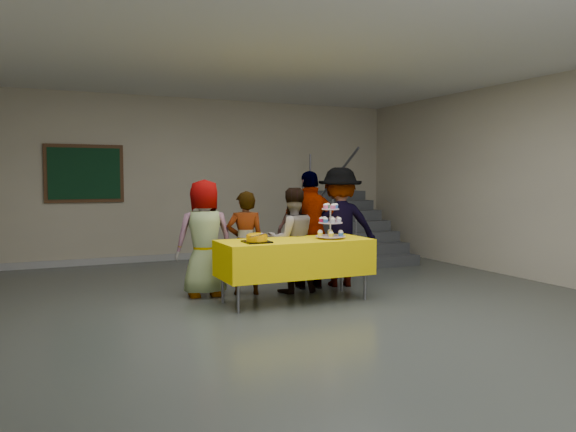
% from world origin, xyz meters
% --- Properties ---
extents(room_shell, '(10.00, 10.04, 3.02)m').
position_xyz_m(room_shell, '(0.00, 0.02, 2.13)').
color(room_shell, '#4C514C').
rests_on(room_shell, ground).
extents(bake_table, '(1.88, 0.78, 0.77)m').
position_xyz_m(bake_table, '(0.16, 0.94, 0.56)').
color(bake_table, '#595960').
rests_on(bake_table, ground).
extents(cupcake_stand, '(0.38, 0.38, 0.44)m').
position_xyz_m(cupcake_stand, '(0.62, 0.87, 0.95)').
color(cupcake_stand, silver).
rests_on(cupcake_stand, bake_table).
extents(bear_cake, '(0.32, 0.36, 0.12)m').
position_xyz_m(bear_cake, '(-0.38, 0.85, 0.83)').
color(bear_cake, black).
rests_on(bear_cake, bake_table).
extents(schoolchild_a, '(0.77, 0.52, 1.51)m').
position_xyz_m(schoolchild_a, '(-0.77, 1.70, 0.76)').
color(schoolchild_a, slate).
rests_on(schoolchild_a, ground).
extents(schoolchild_b, '(0.56, 0.45, 1.36)m').
position_xyz_m(schoolchild_b, '(-0.25, 1.59, 0.68)').
color(schoolchild_b, slate).
rests_on(schoolchild_b, ground).
extents(schoolchild_c, '(0.73, 0.59, 1.40)m').
position_xyz_m(schoolchild_c, '(0.35, 1.46, 0.70)').
color(schoolchild_c, slate).
rests_on(schoolchild_c, ground).
extents(schoolchild_d, '(1.00, 0.53, 1.63)m').
position_xyz_m(schoolchild_d, '(0.72, 1.61, 0.81)').
color(schoolchild_d, slate).
rests_on(schoolchild_d, ground).
extents(schoolchild_e, '(1.21, 0.89, 1.68)m').
position_xyz_m(schoolchild_e, '(1.17, 1.59, 0.84)').
color(schoolchild_e, slate).
rests_on(schoolchild_e, ground).
extents(staircase, '(1.30, 2.40, 2.04)m').
position_xyz_m(staircase, '(2.70, 4.13, 0.49)').
color(staircase, '#424447').
rests_on(staircase, ground).
extents(noticeboard, '(1.30, 0.05, 1.00)m').
position_xyz_m(noticeboard, '(-1.96, 4.96, 1.60)').
color(noticeboard, '#472B16').
rests_on(noticeboard, ground).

